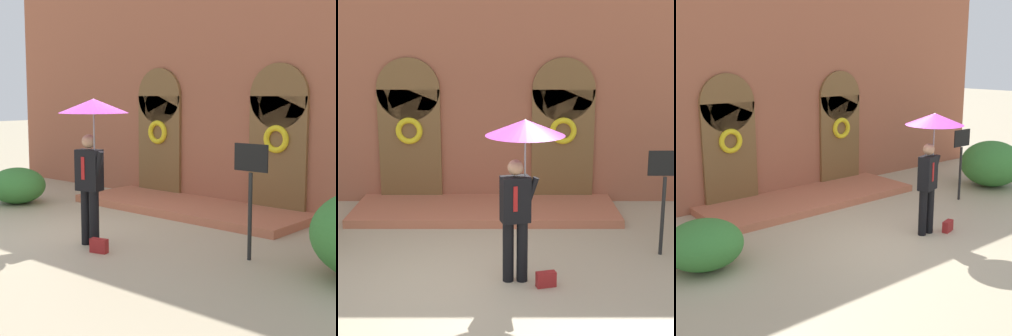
# 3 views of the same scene
# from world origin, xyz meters

# --- Properties ---
(ground_plane) EXTENTS (80.00, 80.00, 0.00)m
(ground_plane) POSITION_xyz_m (0.00, 0.00, 0.00)
(ground_plane) COLOR tan
(building_facade) EXTENTS (14.00, 2.30, 5.60)m
(building_facade) POSITION_xyz_m (-0.00, 4.15, 2.68)
(building_facade) COLOR #9E563D
(building_facade) RESTS_ON ground
(person_with_umbrella) EXTENTS (1.10, 1.10, 2.36)m
(person_with_umbrella) POSITION_xyz_m (0.64, -0.10, 1.91)
(person_with_umbrella) COLOR black
(person_with_umbrella) RESTS_ON ground
(handbag) EXTENTS (0.30, 0.19, 0.22)m
(handbag) POSITION_xyz_m (0.98, -0.30, 0.11)
(handbag) COLOR maroon
(handbag) RESTS_ON ground
(sign_post) EXTENTS (0.56, 0.06, 1.72)m
(sign_post) POSITION_xyz_m (2.93, 0.92, 1.16)
(sign_post) COLOR black
(sign_post) RESTS_ON ground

